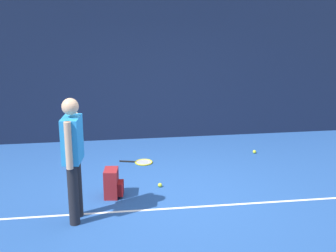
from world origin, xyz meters
name	(u,v)px	position (x,y,z in m)	size (l,w,h in m)	color
ground_plane	(172,196)	(0.00, 0.00, 0.00)	(12.00, 12.00, 0.00)	#234C93
back_fence	(150,70)	(0.00, 3.00, 1.45)	(10.00, 0.10, 2.90)	#141E38
court_line	(176,208)	(0.00, -0.41, 0.00)	(9.00, 0.05, 0.00)	white
tennis_player	(73,153)	(-1.40, -0.56, 0.97)	(0.28, 0.52, 1.70)	black
tennis_racket	(142,162)	(-0.32, 1.50, 0.01)	(0.64, 0.40, 0.03)	black
backpack	(112,184)	(-0.89, 0.12, 0.21)	(0.31, 0.32, 0.44)	maroon
tennis_ball_near_player	(160,185)	(-0.13, 0.37, 0.03)	(0.07, 0.07, 0.07)	#CCE033
tennis_ball_by_fence	(254,152)	(1.87, 1.71, 0.03)	(0.07, 0.07, 0.07)	#CCE033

